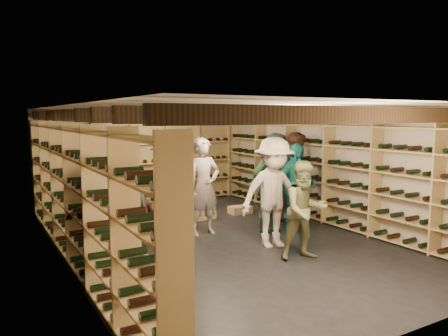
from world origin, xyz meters
name	(u,v)px	position (x,y,z in m)	size (l,w,h in m)	color
ground	(222,239)	(0.00, 0.00, 0.00)	(8.00, 8.00, 0.00)	black
walls	(222,175)	(0.00, 0.00, 1.20)	(5.52, 8.02, 2.40)	#B6A58D
ceiling	(222,108)	(0.00, 0.00, 2.40)	(5.50, 8.00, 0.01)	beige
ceiling_joists	(222,115)	(0.00, 0.00, 2.26)	(5.40, 7.12, 0.18)	black
wine_rack_left	(75,194)	(-2.57, 0.00, 1.08)	(0.32, 7.50, 2.15)	#A58650
wine_rack_right	(328,172)	(2.57, 0.00, 1.08)	(0.32, 7.50, 2.15)	#A58650
wine_rack_back	(148,162)	(0.00, 3.83, 1.07)	(4.70, 0.30, 2.15)	#A58650
crate_stack_left	(127,207)	(-1.10, 2.12, 0.34)	(0.57, 0.45, 0.68)	tan
crate_stack_right	(202,211)	(0.42, 1.60, 0.17)	(0.54, 0.39, 0.34)	tan
crate_loose	(240,210)	(1.43, 1.65, 0.09)	(0.50, 0.33, 0.17)	tan
person_0	(122,221)	(-2.18, -1.09, 0.84)	(0.82, 0.53, 1.67)	black
person_1	(171,210)	(-1.15, -0.32, 0.74)	(0.54, 0.35, 1.48)	black
person_2	(305,210)	(0.58, -1.61, 0.78)	(0.76, 0.59, 1.56)	brown
person_3	(274,193)	(0.54, -0.83, 0.94)	(1.22, 0.70, 1.89)	#C3AE9B
person_4	(295,187)	(1.57, -0.14, 0.86)	(1.01, 0.42, 1.72)	#1F857A
person_5	(119,216)	(-2.07, -0.55, 0.79)	(1.46, 0.46, 1.57)	brown
person_6	(172,197)	(-0.85, 0.31, 0.81)	(0.79, 0.51, 1.62)	#212545
person_7	(203,187)	(-0.13, 0.48, 0.92)	(0.67, 0.44, 1.85)	gray
person_8	(297,176)	(2.18, 0.53, 0.95)	(0.93, 0.72, 1.90)	#4A2D1E
person_9	(168,183)	(-0.51, 1.30, 0.91)	(1.18, 0.68, 1.83)	#9E9B92
person_10	(268,187)	(1.04, 0.03, 0.89)	(1.04, 0.43, 1.78)	#2C5232
person_11	(281,186)	(1.64, 0.41, 0.80)	(1.48, 0.47, 1.60)	slate
person_12	(276,173)	(2.18, 1.30, 0.94)	(0.92, 0.60, 1.87)	#38393D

